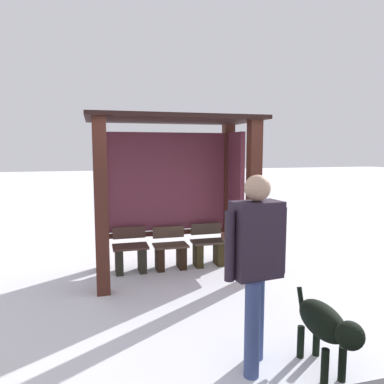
% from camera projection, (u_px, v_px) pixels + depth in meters
% --- Properties ---
extents(ground_plane, '(60.00, 60.00, 0.00)m').
position_uv_depth(ground_plane, '(174.00, 274.00, 6.05)').
color(ground_plane, white).
extents(bus_shelter, '(2.68, 1.51, 2.56)m').
position_uv_depth(bus_shelter, '(177.00, 173.00, 6.07)').
color(bus_shelter, '#432018').
rests_on(bus_shelter, ground).
extents(bench_left_inside, '(0.58, 0.40, 0.74)m').
position_uv_depth(bench_left_inside, '(130.00, 255.00, 6.11)').
color(bench_left_inside, '#462E27').
rests_on(bench_left_inside, ground).
extents(bench_center_inside, '(0.58, 0.39, 0.71)m').
position_uv_depth(bench_center_inside, '(170.00, 253.00, 6.29)').
color(bench_center_inside, '#4D392D').
rests_on(bench_center_inside, ground).
extents(bench_right_inside, '(0.58, 0.35, 0.73)m').
position_uv_depth(bench_right_inside, '(208.00, 249.00, 6.46)').
color(bench_right_inside, '#3F3329').
rests_on(bench_right_inside, ground).
extents(person_walking, '(0.64, 0.41, 1.83)m').
position_uv_depth(person_walking, '(256.00, 256.00, 3.34)').
color(person_walking, '#2C2231').
rests_on(person_walking, ground).
extents(dog, '(0.31, 0.98, 0.66)m').
position_uv_depth(dog, '(326.00, 325.00, 3.33)').
color(dog, black).
rests_on(dog, ground).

